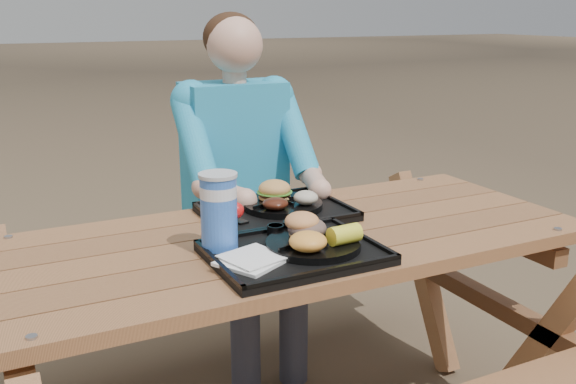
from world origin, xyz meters
name	(u,v)px	position (x,y,z in m)	size (l,w,h in m)	color
picnic_table	(288,346)	(0.00, 0.00, 0.38)	(1.80, 1.49, 0.75)	#999999
tray_near	(294,254)	(-0.07, -0.18, 0.76)	(0.45, 0.35, 0.02)	black
tray_far	(276,213)	(0.04, 0.17, 0.76)	(0.45, 0.35, 0.02)	black
plate_near	(313,244)	(-0.01, -0.18, 0.78)	(0.26, 0.26, 0.02)	black
plate_far	(283,205)	(0.07, 0.18, 0.78)	(0.26, 0.26, 0.02)	black
napkin_stack	(251,260)	(-0.21, -0.21, 0.78)	(0.14, 0.14, 0.02)	white
soda_cup	(219,213)	(-0.24, -0.07, 0.87)	(0.10, 0.10, 0.20)	blue
condiment_bbq	(276,230)	(-0.06, -0.04, 0.78)	(0.05, 0.05, 0.03)	black
condiment_mustard	(292,227)	(-0.01, -0.04, 0.79)	(0.05, 0.05, 0.03)	yellow
sandwich	(307,218)	(-0.01, -0.14, 0.84)	(0.10, 0.10, 0.11)	#E59151
mac_cheese	(308,241)	(-0.06, -0.24, 0.82)	(0.10, 0.10, 0.05)	#FFAF43
corn_cob	(344,234)	(0.05, -0.24, 0.82)	(0.09, 0.09, 0.05)	#FFF835
cutlery_far	(227,216)	(-0.13, 0.17, 0.77)	(0.03, 0.18, 0.01)	black
burger	(275,185)	(0.07, 0.23, 0.84)	(0.11, 0.11, 0.10)	#D9964C
baked_beans	(275,204)	(0.02, 0.12, 0.81)	(0.08, 0.08, 0.04)	#461A0E
potato_salad	(306,198)	(0.13, 0.13, 0.81)	(0.08, 0.08, 0.04)	beige
diner	(237,206)	(0.10, 0.66, 0.64)	(0.48, 0.84, 1.28)	teal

